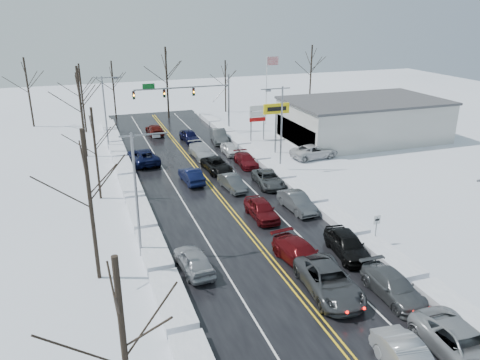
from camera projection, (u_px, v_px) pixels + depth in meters
name	position (u px, v px, depth m)	size (l,w,h in m)	color
ground	(236.00, 217.00, 39.45)	(160.00, 160.00, 0.00)	silver
road_surface	(229.00, 208.00, 41.22)	(14.00, 84.00, 0.01)	black
snow_bank_left	(142.00, 220.00, 38.86)	(1.82, 72.00, 0.65)	white
snow_bank_right	(306.00, 197.00, 43.58)	(1.82, 72.00, 0.65)	white
traffic_signal_mast	(193.00, 95.00, 63.38)	(13.28, 0.39, 8.00)	slate
tires_plus_sign	(276.00, 112.00, 55.13)	(3.20, 0.34, 6.00)	slate
used_vehicles_sign	(258.00, 116.00, 61.02)	(2.20, 0.22, 4.65)	slate
speed_limit_sign	(377.00, 224.00, 34.35)	(0.55, 0.09, 2.35)	slate
flagpole	(268.00, 85.00, 68.65)	(1.87, 1.20, 10.00)	silver
dealership_building	(363.00, 119.00, 61.90)	(20.40, 12.40, 5.30)	beige
streetlight_ne	(280.00, 122.00, 49.03)	(3.20, 0.25, 9.00)	slate
streetlight_sw	(139.00, 186.00, 31.49)	(3.20, 0.25, 9.00)	slate
streetlight_nw	(106.00, 107.00, 56.27)	(3.20, 0.25, 9.00)	slate
tree_left_a	(122.00, 325.00, 16.15)	(3.60, 3.60, 9.00)	#2D231C
tree_left_b	(87.00, 177.00, 28.14)	(4.00, 4.00, 10.00)	#2D231C
tree_left_c	(94.00, 136.00, 41.21)	(3.40, 3.40, 8.50)	#2D231C
tree_left_d	(80.00, 94.00, 52.89)	(4.20, 4.20, 10.50)	#2D231C
tree_left_e	(81.00, 85.00, 63.88)	(3.80, 3.80, 9.50)	#2D231C
tree_far_a	(27.00, 79.00, 66.83)	(4.00, 4.00, 10.00)	#2D231C
tree_far_b	(113.00, 79.00, 71.68)	(3.60, 3.60, 9.00)	#2D231C
tree_far_c	(166.00, 69.00, 71.91)	(4.40, 4.40, 11.00)	#2D231C
tree_far_d	(225.00, 76.00, 76.95)	(3.40, 3.40, 8.50)	#2D231C
tree_far_e	(311.00, 64.00, 81.87)	(4.20, 4.20, 10.50)	#2D231C
queued_car_2	(328.00, 293.00, 28.95)	(2.77, 6.02, 1.67)	#3C3E41
queued_car_3	(300.00, 263.00, 32.25)	(2.14, 5.27, 1.53)	#540B0E
queued_car_4	(261.00, 218.00, 39.24)	(1.88, 4.67, 1.59)	#4D0A0E
queued_car_5	(233.00, 189.00, 45.36)	(1.48, 4.24, 1.40)	#3E4043
queued_car_6	(217.00, 171.00, 50.37)	(2.33, 5.04, 1.40)	black
queued_car_7	(202.00, 157.00, 55.12)	(2.13, 5.25, 1.52)	#A8ACB1
queued_car_8	(190.00, 142.00, 61.50)	(1.79, 4.46, 1.52)	black
queued_car_10	(461.00, 360.00, 23.43)	(2.74, 5.94, 1.65)	gray
queued_car_11	(392.00, 297.00, 28.54)	(2.07, 5.08, 1.47)	#47494C
queued_car_12	(346.00, 255.00, 33.40)	(1.99, 4.96, 1.69)	black
queued_car_13	(297.00, 210.00, 40.74)	(1.63, 4.68, 1.54)	#46484B
queued_car_14	(268.00, 185.00, 46.37)	(2.32, 5.04, 1.40)	#3A3D3F
queued_car_15	(246.00, 166.00, 52.12)	(1.85, 4.56, 1.32)	#540B11
queued_car_16	(230.00, 154.00, 56.20)	(1.58, 3.92, 1.33)	silver
queued_car_17	(219.00, 142.00, 61.15)	(1.76, 5.05, 1.66)	#393B3D
oncoming_car_0	(192.00, 182.00, 47.15)	(1.58, 4.53, 1.49)	#0B1133
oncoming_car_1	(144.00, 163.00, 53.02)	(2.70, 5.86, 1.63)	black
oncoming_car_2	(155.00, 134.00, 64.97)	(1.95, 4.79, 1.39)	#4C0E0A
oncoming_car_3	(194.00, 270.00, 31.42)	(1.84, 4.57, 1.56)	#919398
parked_car_0	(314.00, 158.00, 54.84)	(2.63, 5.70, 1.58)	silver
parked_car_1	(321.00, 147.00, 59.27)	(1.90, 4.68, 1.36)	#55120B
parked_car_2	(291.00, 139.00, 62.84)	(1.72, 4.29, 1.46)	#B9B9BC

